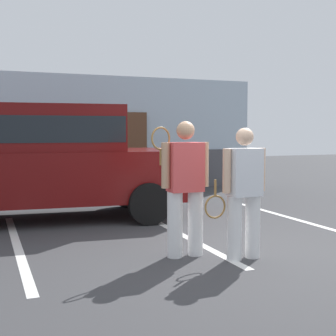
{
  "coord_description": "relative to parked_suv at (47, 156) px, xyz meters",
  "views": [
    {
      "loc": [
        -3.13,
        -5.21,
        1.6
      ],
      "look_at": [
        -0.57,
        1.2,
        1.05
      ],
      "focal_mm": 49.73,
      "sensor_mm": 36.0,
      "label": 1
    }
  ],
  "objects": [
    {
      "name": "tennis_player_woman",
      "position": [
        1.93,
        -3.57,
        -0.3
      ],
      "size": [
        0.87,
        0.27,
        1.64
      ],
      "rotation": [
        0.0,
        0.0,
        3.19
      ],
      "color": "white",
      "rests_on": "ground_plane"
    },
    {
      "name": "potted_plant_by_porch",
      "position": [
        4.05,
        2.41,
        -0.76
      ],
      "size": [
        0.52,
        0.52,
        0.69
      ],
      "color": "gray",
      "rests_on": "ground_plane"
    },
    {
      "name": "ground_plane",
      "position": [
        2.06,
        -3.33,
        -1.15
      ],
      "size": [
        40.0,
        40.0,
        0.0
      ],
      "primitive_type": "plane",
      "color": "#38383A"
    },
    {
      "name": "parking_stripe_0",
      "position": [
        -0.66,
        -1.83,
        -1.14
      ],
      "size": [
        0.12,
        4.4,
        0.01
      ],
      "primitive_type": "cube",
      "color": "silver",
      "rests_on": "ground_plane"
    },
    {
      "name": "parking_stripe_1",
      "position": [
        1.76,
        -1.83,
        -1.14
      ],
      "size": [
        0.12,
        4.4,
        0.01
      ],
      "primitive_type": "cube",
      "color": "silver",
      "rests_on": "ground_plane"
    },
    {
      "name": "parked_suv",
      "position": [
        0.0,
        0.0,
        0.0
      ],
      "size": [
        4.76,
        2.53,
        2.05
      ],
      "rotation": [
        0.0,
        0.0,
        -0.1
      ],
      "color": "#590C0C",
      "rests_on": "ground_plane"
    },
    {
      "name": "parking_stripe_2",
      "position": [
        4.17,
        -1.83,
        -1.14
      ],
      "size": [
        0.12,
        4.4,
        0.01
      ],
      "primitive_type": "cube",
      "color": "silver",
      "rests_on": "ground_plane"
    },
    {
      "name": "house_frontage",
      "position": [
        2.07,
        3.59,
        0.29
      ],
      "size": [
        8.41,
        0.4,
        3.05
      ],
      "color": "silver",
      "rests_on": "ground_plane"
    },
    {
      "name": "tennis_player_man",
      "position": [
        1.31,
        -3.19,
        -0.24
      ],
      "size": [
        0.78,
        0.27,
        1.72
      ],
      "rotation": [
        0.0,
        0.0,
        3.12
      ],
      "color": "white",
      "rests_on": "ground_plane"
    }
  ]
}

